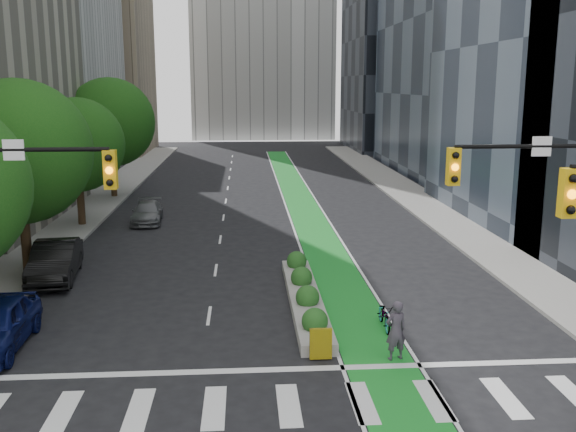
{
  "coord_description": "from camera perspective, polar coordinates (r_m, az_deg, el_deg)",
  "views": [
    {
      "loc": [
        -1.11,
        -16.87,
        8.51
      ],
      "look_at": [
        0.72,
        9.73,
        3.0
      ],
      "focal_mm": 40.0,
      "sensor_mm": 36.0,
      "label": 1
    }
  ],
  "objects": [
    {
      "name": "ground",
      "position": [
        18.93,
        -0.16,
        -15.04
      ],
      "size": [
        160.0,
        160.0,
        0.0
      ],
      "primitive_type": "plane",
      "color": "black",
      "rests_on": "ground"
    },
    {
      "name": "parked_car_left_far",
      "position": [
        40.94,
        -12.4,
        0.31
      ],
      "size": [
        2.03,
        4.48,
        1.27
      ],
      "primitive_type": "imported",
      "rotation": [
        0.0,
        0.0,
        0.06
      ],
      "color": "#595C5E",
      "rests_on": "ground"
    },
    {
      "name": "parked_car_left_mid",
      "position": [
        30.15,
        -20.0,
        -3.78
      ],
      "size": [
        2.37,
        5.3,
        1.69
      ],
      "primitive_type": "imported",
      "rotation": [
        0.0,
        0.0,
        0.12
      ],
      "color": "black",
      "rests_on": "ground"
    },
    {
      "name": "median_planter",
      "position": [
        25.36,
        1.51,
        -7.04
      ],
      "size": [
        1.2,
        10.26,
        1.1
      ],
      "color": "gray",
      "rests_on": "ground"
    },
    {
      "name": "tree_far",
      "position": [
        49.94,
        -15.51,
        8.02
      ],
      "size": [
        6.6,
        6.6,
        9.0
      ],
      "color": "black",
      "rests_on": "ground"
    },
    {
      "name": "tree_midfar",
      "position": [
        40.27,
        -18.24,
        6.01
      ],
      "size": [
        5.6,
        5.6,
        7.76
      ],
      "color": "black",
      "rests_on": "ground"
    },
    {
      "name": "sidewalk_right",
      "position": [
        44.62,
        12.96,
        0.47
      ],
      "size": [
        3.6,
        90.0,
        0.15
      ],
      "primitive_type": "cube",
      "color": "gray",
      "rests_on": "ground"
    },
    {
      "name": "cyclist",
      "position": [
        20.58,
        9.55,
        -10.0
      ],
      "size": [
        0.81,
        0.65,
        1.93
      ],
      "primitive_type": "imported",
      "rotation": [
        0.0,
        0.0,
        3.44
      ],
      "color": "#3E3742",
      "rests_on": "ground"
    },
    {
      "name": "building_tan_far",
      "position": [
        85.12,
        -17.3,
        14.18
      ],
      "size": [
        14.0,
        16.0,
        26.0
      ],
      "primitive_type": "cube",
      "color": "tan",
      "rests_on": "ground"
    },
    {
      "name": "tree_mid",
      "position": [
        30.66,
        -22.83,
        5.26
      ],
      "size": [
        6.4,
        6.4,
        8.78
      ],
      "color": "black",
      "rests_on": "ground"
    },
    {
      "name": "bicycle",
      "position": [
        23.21,
        8.6,
        -8.7
      ],
      "size": [
        0.68,
        1.84,
        0.96
      ],
      "primitive_type": "imported",
      "rotation": [
        0.0,
        0.0,
        -0.02
      ],
      "color": "gray",
      "rests_on": "ground"
    },
    {
      "name": "sidewalk_left",
      "position": [
        44.03,
        -17.91,
        0.05
      ],
      "size": [
        3.6,
        90.0,
        0.15
      ],
      "primitive_type": "cube",
      "color": "gray",
      "rests_on": "ground"
    },
    {
      "name": "building_dark_end",
      "position": [
        87.63,
        10.37,
        15.08
      ],
      "size": [
        14.0,
        18.0,
        28.0
      ],
      "primitive_type": "cube",
      "color": "black",
      "rests_on": "ground"
    },
    {
      "name": "bike_lane_paint",
      "position": [
        47.82,
        1.06,
        1.42
      ],
      "size": [
        2.2,
        70.0,
        0.01
      ],
      "primitive_type": "cube",
      "color": "#198D29",
      "rests_on": "ground"
    }
  ]
}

